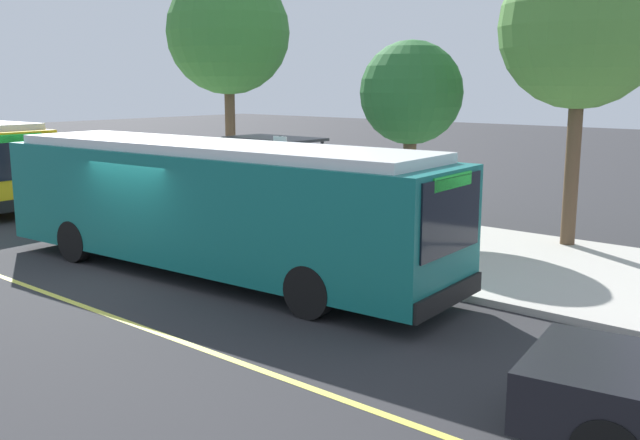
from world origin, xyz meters
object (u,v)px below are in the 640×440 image
transit_bus_main (212,203)px  waiting_bench (278,203)px  route_sign_post (281,176)px  pedestrian_commuter (323,206)px

transit_bus_main → waiting_bench: 5.97m
route_sign_post → transit_bus_main: bearing=-83.9°
waiting_bench → pedestrian_commuter: bearing=-27.3°
pedestrian_commuter → transit_bus_main: bearing=-93.7°
route_sign_post → pedestrian_commuter: bearing=64.4°
route_sign_post → pedestrian_commuter: 1.41m
waiting_bench → pedestrian_commuter: pedestrian_commuter is taller
waiting_bench → transit_bus_main: bearing=-60.4°
waiting_bench → route_sign_post: bearing=-45.0°
transit_bus_main → route_sign_post: same height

